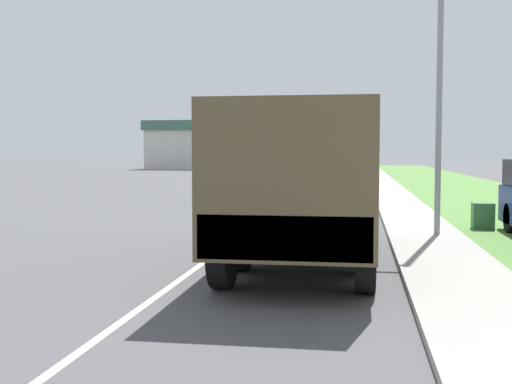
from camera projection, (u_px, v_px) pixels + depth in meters
name	position (u px, v px, depth m)	size (l,w,h in m)	color
ground_plane	(310.00, 186.00, 39.06)	(180.00, 180.00, 0.00)	#4C4C4F
lane_centre_stripe	(310.00, 186.00, 39.06)	(0.12, 120.00, 0.00)	silver
sidewalk_right	(385.00, 186.00, 38.35)	(1.80, 120.00, 0.12)	#9E9B93
grass_strip_right	(462.00, 187.00, 37.66)	(7.00, 120.00, 0.02)	#56843D
military_truck	(305.00, 178.00, 11.70)	(2.45, 7.05, 2.83)	#606647
car_nearest_ahead	(244.00, 186.00, 25.22)	(1.87, 4.36, 1.63)	#336B3D
car_second_ahead	(335.00, 179.00, 34.30)	(1.90, 4.73, 1.37)	#B7BABF
car_third_ahead	(347.00, 170.00, 48.25)	(1.90, 4.38, 1.61)	maroon
lamp_post	(432.00, 37.00, 15.07)	(1.69, 0.24, 7.95)	gray
utility_box	(483.00, 216.00, 17.22)	(0.55, 0.45, 0.70)	#3D7042
building_distant	(210.00, 145.00, 80.21)	(13.37, 13.57, 5.73)	beige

